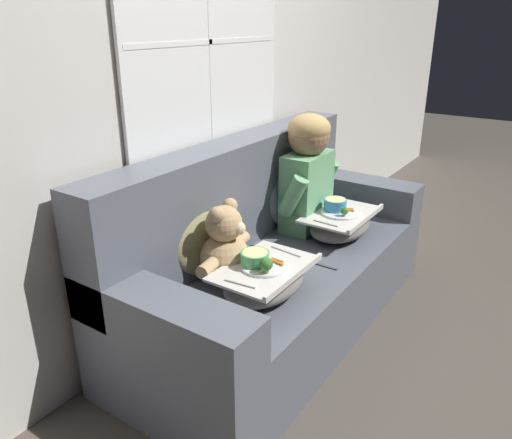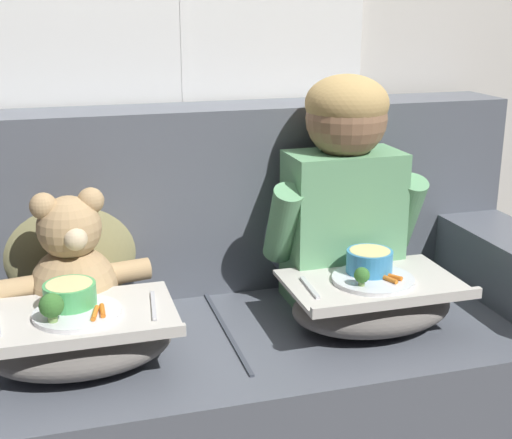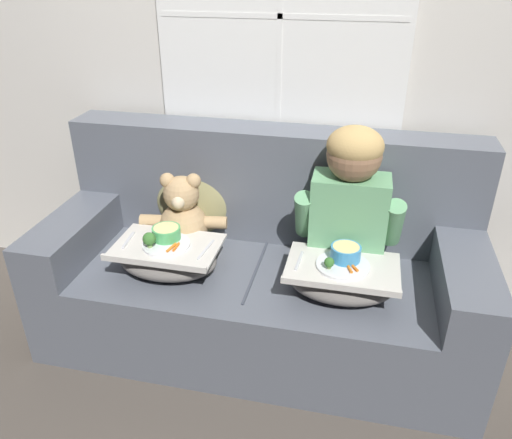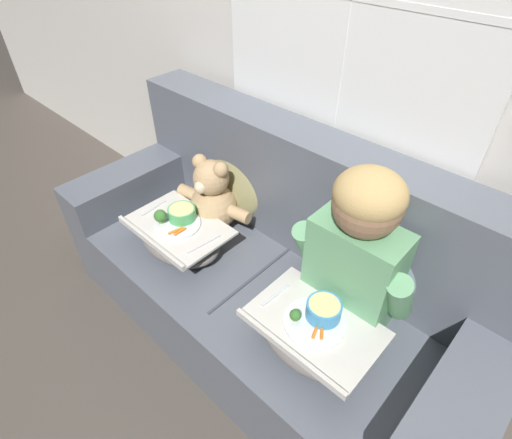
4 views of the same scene
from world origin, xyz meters
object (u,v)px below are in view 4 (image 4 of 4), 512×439
couch (271,274)px  lap_tray_child (313,333)px  throw_pillow_behind_child (372,256)px  child_figure (358,245)px  teddy_bear (212,200)px  throw_pillow_behind_teddy (234,180)px  lap_tray_teddy (179,235)px

couch → lap_tray_child: (0.39, -0.21, 0.15)m
couch → throw_pillow_behind_child: couch is taller
child_figure → teddy_bear: 0.80m
throw_pillow_behind_child → child_figure: 0.22m
throw_pillow_behind_teddy → lap_tray_teddy: (-0.00, -0.37, -0.13)m
throw_pillow_behind_child → child_figure: child_figure is taller
throw_pillow_behind_child → lap_tray_teddy: throw_pillow_behind_child is taller
child_figure → teddy_bear: bearing=-179.7°
throw_pillow_behind_teddy → teddy_bear: bearing=-89.7°
throw_pillow_behind_teddy → teddy_bear: (0.00, -0.15, -0.04)m
child_figure → lap_tray_child: (0.00, -0.22, -0.29)m
lap_tray_child → couch: bearing=151.3°
throw_pillow_behind_child → teddy_bear: (-0.78, -0.15, -0.04)m
throw_pillow_behind_teddy → child_figure: 0.81m
couch → child_figure: bearing=0.8°
lap_tray_child → lap_tray_teddy: size_ratio=0.99×
teddy_bear → lap_tray_child: teddy_bear is taller
child_figure → lap_tray_teddy: size_ratio=1.42×
throw_pillow_behind_child → teddy_bear: throw_pillow_behind_child is taller
throw_pillow_behind_child → child_figure: size_ratio=0.67×
couch → teddy_bear: 0.46m
child_figure → lap_tray_teddy: child_figure is taller
throw_pillow_behind_child → lap_tray_teddy: bearing=-154.9°
throw_pillow_behind_child → teddy_bear: 0.79m
throw_pillow_behind_child → child_figure: (0.00, -0.15, 0.16)m
throw_pillow_behind_teddy → couch: bearing=-21.3°
child_figure → lap_tray_teddy: 0.86m
couch → throw_pillow_behind_teddy: size_ratio=4.89×
teddy_bear → lap_tray_teddy: bearing=-90.6°
throw_pillow_behind_child → lap_tray_teddy: 0.87m
lap_tray_teddy → child_figure: bearing=15.7°
couch → teddy_bear: (-0.39, 0.00, 0.24)m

